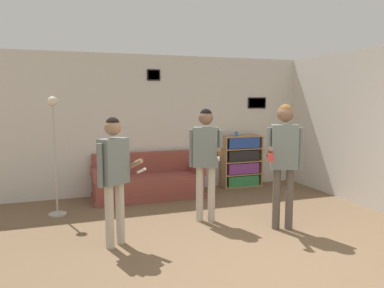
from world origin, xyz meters
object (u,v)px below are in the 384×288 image
at_px(person_player_foreground_center, 206,153).
at_px(person_watcher_holding_cup, 284,152).
at_px(drinking_cup, 236,134).
at_px(couch, 148,183).
at_px(person_player_foreground_left, 114,168).
at_px(floor_lamp, 55,150).
at_px(bookshelf, 242,161).

height_order(person_player_foreground_center, person_watcher_holding_cup, person_watcher_holding_cup).
bearing_deg(drinking_cup, couch, -174.04).
xyz_separation_m(person_player_foreground_left, drinking_cup, (2.85, 2.38, 0.12)).
bearing_deg(floor_lamp, person_player_foreground_center, -26.42).
distance_m(floor_lamp, person_player_foreground_left, 1.73).
bearing_deg(floor_lamp, bookshelf, 12.36).
distance_m(floor_lamp, drinking_cup, 3.64).
bearing_deg(bookshelf, couch, -174.40).
xyz_separation_m(bookshelf, person_player_foreground_left, (-2.97, -2.38, 0.46)).
distance_m(floor_lamp, person_watcher_holding_cup, 3.51).
distance_m(bookshelf, drinking_cup, 0.60).
height_order(floor_lamp, person_player_foreground_left, floor_lamp).
distance_m(person_player_foreground_center, drinking_cup, 2.35).
bearing_deg(person_player_foreground_center, bookshelf, 50.32).
xyz_separation_m(person_player_foreground_center, drinking_cup, (1.42, 1.87, 0.07)).
relative_size(person_watcher_holding_cup, drinking_cup, 19.55).
height_order(bookshelf, floor_lamp, floor_lamp).
bearing_deg(couch, person_watcher_holding_cup, -58.66).
relative_size(couch, drinking_cup, 22.41).
height_order(couch, person_watcher_holding_cup, person_watcher_holding_cup).
height_order(floor_lamp, person_watcher_holding_cup, floor_lamp).
bearing_deg(couch, drinking_cup, 5.96).
distance_m(person_player_foreground_left, person_watcher_holding_cup, 2.35).
relative_size(person_player_foreground_left, person_player_foreground_center, 0.96).
height_order(couch, person_player_foreground_center, person_player_foreground_center).
relative_size(floor_lamp, person_watcher_holding_cup, 1.06).
distance_m(floor_lamp, person_player_foreground_center, 2.38).
distance_m(couch, bookshelf, 2.09).
bearing_deg(drinking_cup, bookshelf, 0.08).
bearing_deg(bookshelf, person_player_foreground_center, -129.68).
bearing_deg(couch, person_player_foreground_left, -112.59).
relative_size(couch, bookshelf, 1.89).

